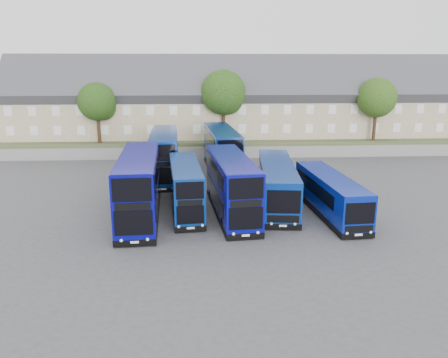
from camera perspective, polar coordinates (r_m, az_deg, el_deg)
ground at (r=33.51m, az=-1.06°, el=-5.73°), size 120.00×120.00×0.00m
retaining_wall at (r=56.47m, az=-2.02°, el=3.47°), size 70.00×0.40×1.50m
earth_bank at (r=66.27m, az=-2.22°, el=5.34°), size 80.00×20.00×2.00m
terrace_row at (r=62.02m, az=3.44°, el=9.90°), size 66.00×10.40×11.20m
dd_front_left at (r=34.69m, az=-11.00°, el=-1.09°), size 3.60×12.52×4.92m
dd_front_mid at (r=35.63m, az=-5.02°, el=-1.26°), size 3.18×10.13×3.96m
dd_front_right at (r=34.86m, az=0.98°, el=-0.98°), size 3.78×11.85×4.63m
dd_rear_left at (r=46.74m, az=-7.77°, el=3.02°), size 3.34×12.23×4.82m
dd_rear_right at (r=48.57m, az=-0.28°, el=3.62°), size 3.84×12.43×4.87m
coach_east_a at (r=37.78m, az=6.93°, el=-0.69°), size 4.03×13.23×3.56m
coach_east_b at (r=36.13m, az=13.66°, el=-2.07°), size 3.19×11.61×3.13m
tree_west at (r=58.08m, az=-16.09°, el=9.50°), size 4.80×4.80×7.65m
tree_mid at (r=57.21m, az=0.07°, el=11.01°), size 5.76×5.76×9.18m
tree_east at (r=61.27m, az=19.41°, el=9.80°), size 5.12×5.12×8.16m
tree_far at (r=70.05m, az=21.86°, el=10.37°), size 5.44×5.44×8.67m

